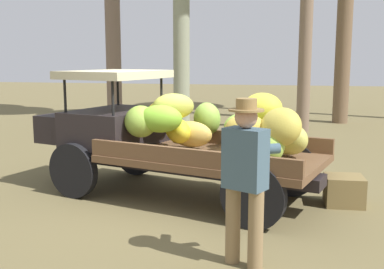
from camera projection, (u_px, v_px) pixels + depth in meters
ground_plane at (172, 199)px, 6.96m from camera, size 60.00×60.00×0.00m
truck at (171, 134)px, 7.05m from camera, size 4.66×2.72×1.85m
farmer at (245, 173)px, 4.59m from camera, size 0.57×0.53×1.66m
wooden_crate at (344, 190)px, 6.65m from camera, size 0.54×0.52×0.41m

